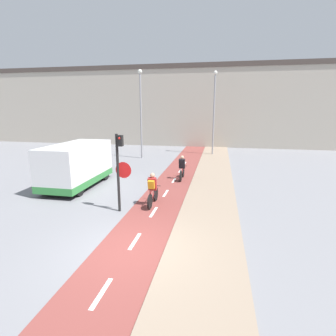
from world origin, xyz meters
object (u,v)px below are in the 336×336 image
at_px(traffic_light_pole, 120,165).
at_px(cyclist_near, 153,190).
at_px(street_lamp_far, 141,106).
at_px(van, 77,166).
at_px(street_lamp_sidewalk, 214,105).
at_px(cyclist_far, 182,169).

xyz_separation_m(traffic_light_pole, cyclist_near, (1.12, 0.93, -1.30)).
bearing_deg(street_lamp_far, van, -97.02).
bearing_deg(traffic_light_pole, street_lamp_far, 102.52).
bearing_deg(traffic_light_pole, street_lamp_sidewalk, 77.12).
relative_size(street_lamp_sidewalk, cyclist_near, 4.34).
height_order(traffic_light_pole, street_lamp_sidewalk, street_lamp_sidewalk).
xyz_separation_m(street_lamp_far, cyclist_near, (3.73, -10.80, -3.71)).
relative_size(street_lamp_far, van, 1.55).
xyz_separation_m(street_lamp_far, street_lamp_sidewalk, (5.96, 2.96, 0.07)).
bearing_deg(van, cyclist_far, 24.40).
bearing_deg(cyclist_near, cyclist_far, 81.56).
xyz_separation_m(traffic_light_pole, cyclist_far, (1.80, 5.47, -1.35)).
bearing_deg(street_lamp_sidewalk, cyclist_near, -99.22).
bearing_deg(cyclist_near, traffic_light_pole, -140.48).
height_order(traffic_light_pole, cyclist_far, traffic_light_pole).
relative_size(street_lamp_far, cyclist_far, 4.29).
bearing_deg(cyclist_near, van, 156.81).
height_order(street_lamp_far, street_lamp_sidewalk, street_lamp_sidewalk).
height_order(cyclist_near, van, van).
bearing_deg(traffic_light_pole, cyclist_near, 39.52).
xyz_separation_m(street_lamp_sidewalk, van, (-7.04, -11.70, -3.33)).
relative_size(traffic_light_pole, street_lamp_sidewalk, 0.44).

